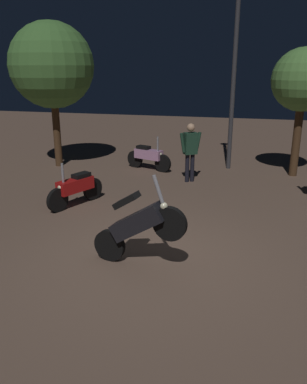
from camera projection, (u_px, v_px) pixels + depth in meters
ground_plane at (154, 258)px, 6.83m from camera, size 40.00×40.00×0.00m
motorcycle_black_foreground at (138, 225)px, 6.31m from camera, size 1.65×0.45×1.63m
motorcycle_pink_parked_left at (148, 156)px, 12.53m from camera, size 1.59×0.66×1.11m
motorcycle_red_parked_right at (76, 188)px, 9.28m from camera, size 0.75×1.56×1.11m
person_bystander_far at (190, 147)px, 11.04m from camera, size 0.60×0.44×1.69m
streetlamp_near at (235, 53)px, 11.73m from camera, size 0.36×0.36×5.74m
tree_left_bg at (52, 66)px, 12.17m from camera, size 2.66×2.66×4.56m
tree_center_bg at (303, 81)px, 11.12m from camera, size 1.81×1.81×3.75m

